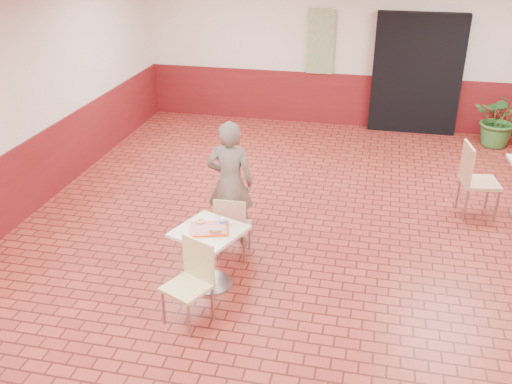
% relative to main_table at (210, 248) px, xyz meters
% --- Properties ---
extents(room_shell, '(8.01, 10.01, 3.01)m').
position_rel_main_table_xyz_m(room_shell, '(1.06, 0.83, 1.03)').
color(room_shell, maroon).
rests_on(room_shell, ground).
extents(wainscot_band, '(8.00, 10.00, 1.00)m').
position_rel_main_table_xyz_m(wainscot_band, '(1.06, 0.83, 0.03)').
color(wainscot_band, '#601215').
rests_on(wainscot_band, ground).
extents(corridor_doorway, '(1.60, 0.22, 2.20)m').
position_rel_main_table_xyz_m(corridor_doorway, '(2.26, 5.71, 0.63)').
color(corridor_doorway, black).
rests_on(corridor_doorway, ground).
extents(promo_poster, '(0.50, 0.03, 1.20)m').
position_rel_main_table_xyz_m(promo_poster, '(0.46, 5.77, 1.13)').
color(promo_poster, gray).
rests_on(promo_poster, wainscot_band).
extents(main_table, '(0.66, 0.66, 0.70)m').
position_rel_main_table_xyz_m(main_table, '(0.00, 0.00, 0.00)').
color(main_table, beige).
rests_on(main_table, ground).
extents(chair_main_front, '(0.53, 0.53, 0.87)m').
position_rel_main_table_xyz_m(chair_main_front, '(-0.00, -0.61, 0.02)').
color(chair_main_front, '#DFCE85').
rests_on(chair_main_front, ground).
extents(chair_main_back, '(0.39, 0.39, 0.82)m').
position_rel_main_table_xyz_m(chair_main_back, '(0.09, 0.58, -0.01)').
color(chair_main_back, tan).
rests_on(chair_main_back, ground).
extents(customer, '(0.60, 0.42, 1.58)m').
position_rel_main_table_xyz_m(customer, '(-0.03, 1.00, 0.32)').
color(customer, '#685D51').
rests_on(customer, ground).
extents(serving_tray, '(0.41, 0.32, 0.03)m').
position_rel_main_table_xyz_m(serving_tray, '(0.00, 0.00, 0.24)').
color(serving_tray, red).
rests_on(serving_tray, main_table).
extents(ring_donut, '(0.13, 0.13, 0.03)m').
position_rel_main_table_xyz_m(ring_donut, '(-0.12, 0.09, 0.27)').
color(ring_donut, '#ECA956').
rests_on(ring_donut, serving_tray).
extents(long_john_donut, '(0.14, 0.08, 0.04)m').
position_rel_main_table_xyz_m(long_john_donut, '(0.09, -0.08, 0.27)').
color(long_john_donut, '#C7893A').
rests_on(long_john_donut, serving_tray).
extents(paper_cup, '(0.07, 0.07, 0.09)m').
position_rel_main_table_xyz_m(paper_cup, '(0.13, 0.08, 0.30)').
color(paper_cup, white).
rests_on(paper_cup, serving_tray).
extents(chair_second_left, '(0.53, 0.53, 1.02)m').
position_rel_main_table_xyz_m(chair_second_left, '(2.98, 2.38, 0.10)').
color(chair_second_left, tan).
rests_on(chair_second_left, ground).
extents(potted_plant, '(1.06, 0.97, 1.00)m').
position_rel_main_table_xyz_m(potted_plant, '(3.75, 5.23, 0.03)').
color(potted_plant, '#34752E').
rests_on(potted_plant, ground).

